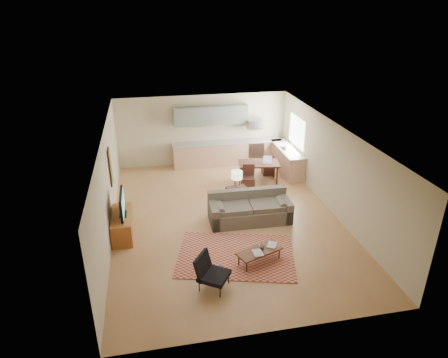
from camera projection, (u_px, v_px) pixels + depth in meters
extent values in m
plane|color=#A8764A|center=(226.00, 218.00, 11.85)|extent=(9.00, 9.00, 0.00)
plane|color=white|center=(226.00, 131.00, 10.73)|extent=(9.00, 9.00, 0.00)
plane|color=#BFB695|center=(203.00, 130.00, 15.31)|extent=(6.50, 0.00, 6.50)
plane|color=#BFB695|center=(275.00, 276.00, 7.28)|extent=(6.50, 0.00, 6.50)
plane|color=#BFB695|center=(108.00, 187.00, 10.72)|extent=(0.00, 9.00, 9.00)
plane|color=#BFB695|center=(333.00, 168.00, 11.87)|extent=(0.00, 9.00, 9.00)
cube|color=#A5A8AD|center=(254.00, 151.00, 15.75)|extent=(0.62, 0.62, 0.90)
cube|color=#A5A8AD|center=(255.00, 124.00, 15.31)|extent=(0.62, 0.40, 0.35)
cube|color=slate|center=(211.00, 115.00, 14.96)|extent=(2.80, 0.34, 0.70)
cube|color=white|center=(297.00, 132.00, 14.46)|extent=(0.02, 1.40, 1.05)
cube|color=maroon|center=(236.00, 255.00, 10.13)|extent=(3.33, 2.69, 0.02)
imported|color=maroon|center=(253.00, 254.00, 9.61)|extent=(0.25, 0.32, 0.03)
imported|color=navy|center=(267.00, 244.00, 9.98)|extent=(0.48, 0.49, 0.02)
imported|color=black|center=(261.00, 245.00, 9.81)|extent=(0.21, 0.21, 0.16)
imported|color=beige|center=(286.00, 147.00, 14.56)|extent=(0.10, 0.10, 0.19)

